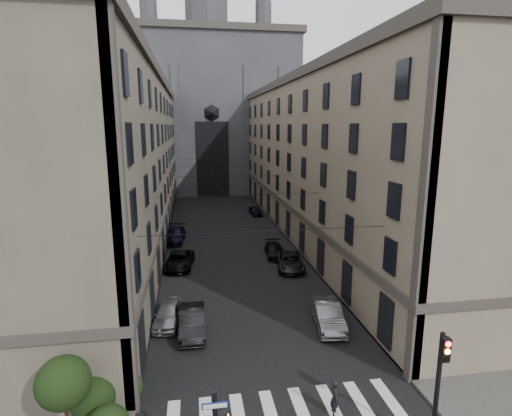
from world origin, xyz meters
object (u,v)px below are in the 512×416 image
car_right_midnear (290,261)px  car_right_midfar (275,250)px  gothic_tower (209,103)px  car_right_near (327,315)px  traffic_light_right (440,377)px  car_left_far (175,235)px  car_left_midfar (179,261)px  car_right_far (256,211)px  car_left_midnear (192,322)px  car_left_near (168,314)px  pedestrian (335,398)px

car_right_midnear → car_right_midfar: size_ratio=1.17×
gothic_tower → car_right_near: (4.67, -62.38, -16.99)m
traffic_light_right → car_right_near: bearing=95.0°
car_right_midfar → car_left_far: bearing=150.1°
car_left_midfar → car_right_near: (10.10, -13.01, 0.08)m
car_left_midfar → car_right_far: car_left_midfar is taller
car_left_midnear → car_right_midfar: size_ratio=1.06×
car_right_near → car_right_midfar: 14.94m
car_left_near → car_right_far: car_left_near is taller
car_right_far → traffic_light_right: bearing=-94.4°
car_left_near → car_right_midnear: bearing=46.2°
gothic_tower → car_left_near: gothic_tower is taller
traffic_light_right → pedestrian: traffic_light_right is taller
car_right_near → car_right_midfar: car_right_near is taller
traffic_light_right → car_left_midnear: traffic_light_right is taller
gothic_tower → car_right_far: (5.36, -28.01, -17.15)m
car_left_far → pedestrian: size_ratio=3.06×
car_left_midnear → pedestrian: pedestrian is taller
gothic_tower → car_right_near: gothic_tower is taller
car_left_midfar → car_right_near: size_ratio=1.06×
car_left_midnear → car_right_near: car_right_near is taller
car_right_midnear → car_right_midfar: 3.88m
traffic_light_right → car_right_far: 45.11m
car_left_midnear → car_left_midfar: (-1.11, 12.49, -0.06)m
car_right_far → pedestrian: bearing=-99.0°
car_left_far → car_right_midnear: 15.52m
car_left_near → pedestrian: bearing=-45.4°
car_left_far → car_right_midfar: size_ratio=1.22×
gothic_tower → car_right_near: size_ratio=11.86×
car_right_near → car_right_far: bearing=96.4°
car_left_midfar → pedestrian: (7.62, -21.18, 0.17)m
car_left_midnear → car_right_midfar: 16.74m
car_left_midfar → car_right_near: car_right_near is taller
car_right_midfar → car_right_far: size_ratio=1.17×
gothic_tower → pedestrian: (2.19, -70.55, -16.91)m
car_right_midfar → gothic_tower: bearing=99.4°
traffic_light_right → gothic_tower: bearing=94.4°
car_left_near → car_left_midnear: 2.21m
gothic_tower → car_left_far: bearing=-98.7°
car_right_far → pedestrian: (-3.17, -42.54, 0.24)m
pedestrian → car_left_midnear: bearing=54.6°
car_right_near → car_right_far: 34.38m
car_left_far → car_right_midnear: car_left_far is taller
car_right_near → car_right_midnear: (0.18, 11.10, -0.08)m
car_left_midfar → car_left_midnear: bearing=-77.9°
car_left_midnear → gothic_tower: bearing=85.8°
car_left_midnear → car_right_midnear: bearing=48.9°
car_left_near → car_right_near: size_ratio=0.87×
car_right_midnear → car_right_midfar: bearing=107.1°
car_right_midnear → pedestrian: 19.45m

